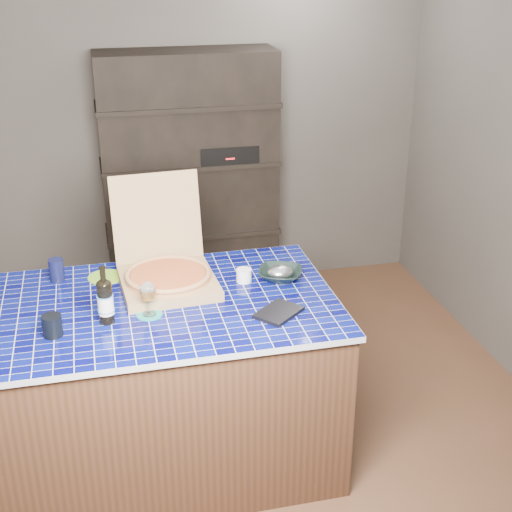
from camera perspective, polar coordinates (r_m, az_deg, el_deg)
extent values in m
plane|color=brown|center=(4.12, -1.74, -12.71)|extent=(3.50, 3.50, 0.00)
plane|color=#4F4A45|center=(5.17, -5.79, 10.36)|extent=(3.50, 0.00, 3.50)
plane|color=#4F4A45|center=(2.02, 7.90, -13.16)|extent=(3.50, 0.00, 3.50)
cube|color=black|center=(5.06, -5.29, 5.94)|extent=(1.20, 0.40, 1.80)
cube|color=black|center=(4.98, -2.43, 8.44)|extent=(0.40, 0.32, 0.12)
cube|color=#48291C|center=(3.63, -7.08, -10.21)|extent=(1.60, 1.01, 0.87)
cube|color=#040644|center=(3.39, -7.47, -3.94)|extent=(1.64, 1.05, 0.03)
cube|color=olive|center=(3.51, -7.02, -2.15)|extent=(0.48, 0.48, 0.05)
cube|color=olive|center=(3.66, -7.96, 3.11)|extent=(0.46, 0.13, 0.44)
cylinder|color=#AD7448|center=(3.50, -7.04, -1.68)|extent=(0.42, 0.42, 0.01)
cylinder|color=maroon|center=(3.50, -7.05, -1.50)|extent=(0.37, 0.37, 0.01)
torus|color=#AD7448|center=(3.49, -7.06, -1.42)|extent=(0.42, 0.42, 0.02)
cylinder|color=black|center=(3.22, -11.95, -3.71)|extent=(0.07, 0.07, 0.19)
ellipsoid|color=black|center=(3.18, -12.09, -2.20)|extent=(0.07, 0.07, 0.04)
cylinder|color=black|center=(3.16, -12.16, -1.47)|extent=(0.03, 0.03, 0.08)
cylinder|color=white|center=(3.23, -11.93, -3.85)|extent=(0.07, 0.07, 0.09)
cylinder|color=#3B82CA|center=(3.24, -11.89, -4.28)|extent=(0.07, 0.07, 0.01)
cylinder|color=#3B82CA|center=(3.20, -12.00, -3.14)|extent=(0.07, 0.07, 0.01)
cylinder|color=#19867B|center=(3.29, -8.53, -4.66)|extent=(0.12, 0.12, 0.01)
cylinder|color=white|center=(3.28, -8.53, -4.57)|extent=(0.06, 0.06, 0.00)
cylinder|color=white|center=(3.27, -8.57, -4.01)|extent=(0.01, 0.01, 0.07)
ellipsoid|color=white|center=(3.23, -8.65, -2.84)|extent=(0.07, 0.07, 0.10)
cylinder|color=#C07C1E|center=(3.24, -8.64, -2.98)|extent=(0.06, 0.06, 0.05)
cylinder|color=white|center=(3.22, -8.67, -2.55)|extent=(0.06, 0.06, 0.02)
cylinder|color=black|center=(3.19, -15.99, -5.38)|extent=(0.09, 0.09, 0.10)
cube|color=black|center=(3.26, 1.82, -4.53)|extent=(0.26, 0.25, 0.02)
imported|color=black|center=(3.58, 1.94, -1.47)|extent=(0.28, 0.28, 0.05)
ellipsoid|color=#B9BBC6|center=(3.57, 1.95, -1.27)|extent=(0.13, 0.11, 0.06)
cylinder|color=white|center=(3.55, -0.98, -1.56)|extent=(0.08, 0.08, 0.07)
cylinder|color=black|center=(3.68, -15.67, -1.09)|extent=(0.07, 0.07, 0.12)
cylinder|color=#74B125|center=(3.68, -11.92, -1.65)|extent=(0.18, 0.18, 0.01)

